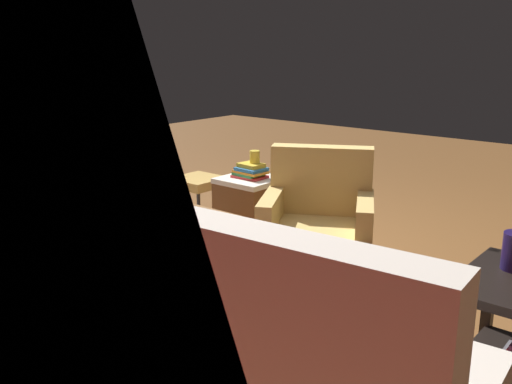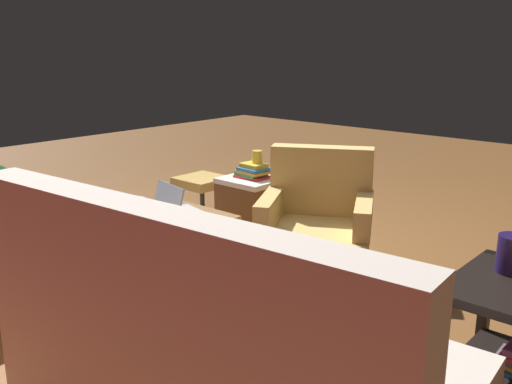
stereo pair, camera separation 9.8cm
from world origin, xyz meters
name	(u,v)px [view 1 (the left image)]	position (x,y,z in m)	size (l,w,h in m)	color
ground	(287,252)	(0.00, 0.00, 0.00)	(12.00, 12.00, 0.00)	brown
couch	(226,357)	(-1.04, 1.77, 0.33)	(1.96, 0.99, 1.00)	silver
armchair	(317,231)	(-0.50, 0.34, 0.36)	(0.91, 0.91, 0.87)	tan
laptop_desk	(186,224)	(0.11, 0.91, 0.42)	(0.56, 0.44, 0.48)	olive
laptop	(179,209)	(0.12, 0.95, 0.53)	(0.37, 0.31, 0.21)	silver
wicker_hamper	(251,206)	(0.47, -0.13, 0.24)	(0.45, 0.45, 0.48)	brown
book_stack_hamper	(250,171)	(0.47, -0.13, 0.53)	(0.27, 0.20, 0.12)	red
yellow_mug	(255,157)	(0.45, -0.16, 0.65)	(0.08, 0.08, 0.10)	yellow
tv_remote	(248,173)	(0.57, -0.21, 0.49)	(0.05, 0.16, 0.02)	#262628
ottoman	(198,183)	(1.17, -0.22, 0.31)	(0.40, 0.40, 0.36)	tan
circular_rug	(103,250)	(1.08, 0.87, 0.01)	(1.41, 1.41, 0.01)	beige
pet_bowl_steel	(131,202)	(1.96, -0.07, 0.03)	(0.20, 0.20, 0.05)	silver
pet_bowl_teal	(103,197)	(2.32, -0.01, 0.03)	(0.20, 0.20, 0.05)	teal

